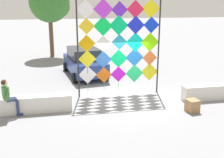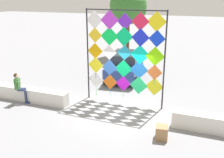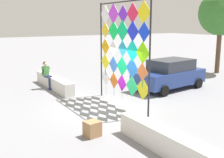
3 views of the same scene
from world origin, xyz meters
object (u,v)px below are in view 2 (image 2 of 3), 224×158
Objects in this scene: parked_car at (125,65)px; cardboard_box_large at (162,132)px; kite_display_rack at (125,51)px; tree_broadleaf at (130,5)px; seated_vendor at (20,86)px.

parked_car is 7.64m from cardboard_box_large.
parked_car is at bearing 107.88° from kite_display_rack.
kite_display_rack is 11.01m from tree_broadleaf.
cardboard_box_large is at bearing -48.51° from kite_display_rack.
parked_car is at bearing 59.00° from seated_vendor.
seated_vendor is at bearing -121.00° from parked_car.
parked_car is 0.76× the size of tree_broadleaf.
tree_broadleaf is at bearing 105.79° from parked_car.
parked_car is at bearing -74.21° from tree_broadleaf.
seated_vendor is 7.24m from cardboard_box_large.
kite_display_rack is at bearing 21.24° from seated_vendor.
kite_display_rack is 4.33m from cardboard_box_large.
tree_broadleaf reaches higher than parked_car.
kite_display_rack is at bearing -73.41° from tree_broadleaf.
seated_vendor is at bearing 172.94° from cardboard_box_large.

